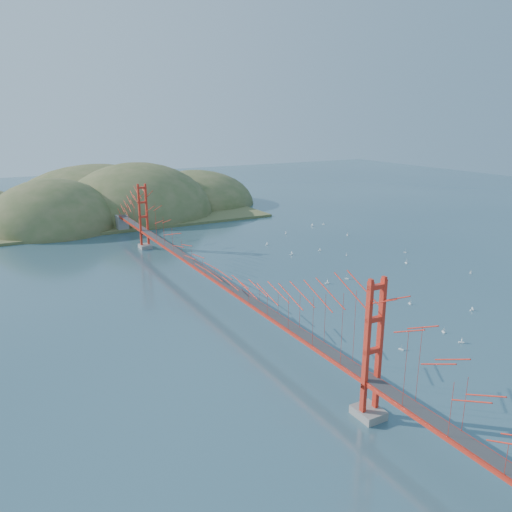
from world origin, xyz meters
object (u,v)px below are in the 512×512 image
sailboat_1 (347,278)px  sailboat_0 (444,331)px  sailboat_2 (472,310)px  bridge (212,248)px

sailboat_1 → sailboat_0: bearing=-97.3°
sailboat_2 → sailboat_0: (-8.25, -2.82, 0.01)m
bridge → sailboat_0: bridge is taller
sailboat_1 → bridge: bearing=174.8°
bridge → sailboat_0: (18.12, -21.92, -6.86)m
bridge → sailboat_2: (26.37, -19.10, -6.87)m
bridge → sailboat_2: bridge is taller
sailboat_2 → sailboat_0: sailboat_0 is taller
bridge → sailboat_1: bearing=-5.2°
sailboat_0 → bridge: bearing=129.6°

